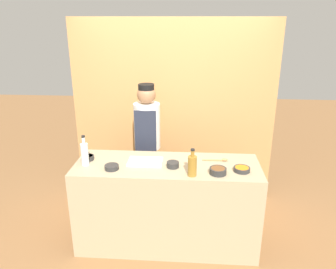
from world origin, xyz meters
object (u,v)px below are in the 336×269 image
object	(u,v)px
cutting_board	(145,162)
wooden_spoon	(219,160)
bottle_vinegar	(192,165)
chef_center	(147,143)
bottle_clear	(85,154)
sauce_bowl_yellow	(173,164)
sauce_bowl_white	(112,167)
sauce_bowl_orange	(242,169)
sauce_bowl_green	(88,157)
sauce_bowl_brown	(218,171)

from	to	relation	value
cutting_board	wooden_spoon	size ratio (longest dim) A/B	1.35
bottle_vinegar	chef_center	world-z (taller)	chef_center
chef_center	bottle_clear	bearing A→B (deg)	-126.11
sauce_bowl_yellow	sauce_bowl_white	xyz separation A→B (m)	(-0.61, -0.09, -0.01)
sauce_bowl_orange	sauce_bowl_green	bearing A→B (deg)	174.23
sauce_bowl_orange	chef_center	distance (m)	1.31
sauce_bowl_green	cutting_board	xyz separation A→B (m)	(0.62, -0.03, -0.02)
cutting_board	sauce_bowl_white	bearing A→B (deg)	-149.92
sauce_bowl_orange	sauce_bowl_yellow	bearing A→B (deg)	176.28
bottle_vinegar	wooden_spoon	bearing A→B (deg)	51.61
sauce_bowl_green	sauce_bowl_brown	bearing A→B (deg)	-9.76
bottle_vinegar	wooden_spoon	xyz separation A→B (m)	(0.28, 0.36, -0.10)
sauce_bowl_yellow	cutting_board	size ratio (longest dim) A/B	0.35
sauce_bowl_green	wooden_spoon	world-z (taller)	sauce_bowl_green
bottle_vinegar	chef_center	bearing A→B (deg)	121.36
sauce_bowl_green	bottle_vinegar	size ratio (longest dim) A/B	0.46
sauce_bowl_orange	bottle_vinegar	distance (m)	0.51
sauce_bowl_yellow	sauce_bowl_green	size ratio (longest dim) A/B	1.00
sauce_bowl_brown	sauce_bowl_green	world-z (taller)	sauce_bowl_brown
sauce_bowl_green	bottle_clear	world-z (taller)	bottle_clear
sauce_bowl_yellow	bottle_vinegar	size ratio (longest dim) A/B	0.46
sauce_bowl_green	sauce_bowl_yellow	bearing A→B (deg)	-7.30
cutting_board	bottle_clear	distance (m)	0.63
sauce_bowl_yellow	bottle_vinegar	bearing A→B (deg)	-41.27
wooden_spoon	chef_center	size ratio (longest dim) A/B	0.16
sauce_bowl_white	wooden_spoon	xyz separation A→B (m)	(1.09, 0.28, -0.01)
bottle_clear	chef_center	bearing A→B (deg)	53.89
sauce_bowl_white	cutting_board	bearing A→B (deg)	30.08
sauce_bowl_green	bottle_clear	bearing A→B (deg)	-84.63
sauce_bowl_brown	sauce_bowl_yellow	distance (m)	0.46
bottle_vinegar	bottle_clear	xyz separation A→B (m)	(-1.10, 0.16, 0.02)
chef_center	sauce_bowl_white	bearing A→B (deg)	-106.81
sauce_bowl_yellow	sauce_bowl_white	world-z (taller)	sauce_bowl_yellow
sauce_bowl_white	bottle_vinegar	distance (m)	0.81
wooden_spoon	bottle_vinegar	bearing A→B (deg)	-128.39
sauce_bowl_brown	cutting_board	size ratio (longest dim) A/B	0.46
sauce_bowl_yellow	sauce_bowl_green	bearing A→B (deg)	172.70
sauce_bowl_yellow	bottle_clear	bearing A→B (deg)	-179.45
sauce_bowl_orange	bottle_clear	distance (m)	1.59
sauce_bowl_white	wooden_spoon	distance (m)	1.12
sauce_bowl_orange	bottle_clear	world-z (taller)	bottle_clear
bottle_vinegar	bottle_clear	size ratio (longest dim) A/B	0.86
sauce_bowl_green	cutting_board	bearing A→B (deg)	-2.42
sauce_bowl_brown	chef_center	world-z (taller)	chef_center
chef_center	sauce_bowl_green	bearing A→B (deg)	-131.88
sauce_bowl_white	bottle_clear	world-z (taller)	bottle_clear
sauce_bowl_orange	sauce_bowl_brown	bearing A→B (deg)	-163.24
sauce_bowl_green	cutting_board	distance (m)	0.62
sauce_bowl_white	wooden_spoon	world-z (taller)	sauce_bowl_white
sauce_bowl_orange	bottle_vinegar	size ratio (longest dim) A/B	0.58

